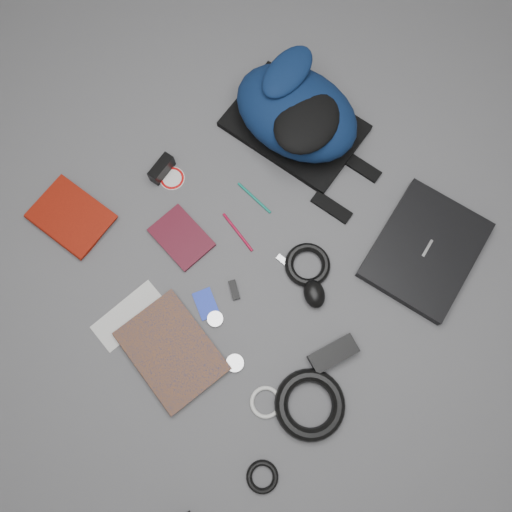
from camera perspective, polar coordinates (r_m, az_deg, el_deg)
ground at (r=1.51m, az=-0.00°, el=-0.20°), size 4.00×4.00×0.00m
backpack at (r=1.60m, az=4.65°, el=16.05°), size 0.43×0.52×0.19m
laptop at (r=1.58m, az=18.80°, el=0.68°), size 0.43×0.38×0.04m
textbook_red at (r=1.63m, az=-22.27°, el=1.85°), size 0.23×0.27×0.03m
comic_book at (r=1.48m, az=-12.98°, el=-13.08°), size 0.22×0.29×0.02m
envelope at (r=1.52m, az=-14.27°, el=-6.63°), size 0.22×0.11×0.00m
dvd_case at (r=1.53m, az=-8.52°, el=2.11°), size 0.14×0.19×0.01m
compact_camera at (r=1.60m, az=-10.73°, el=9.76°), size 0.10×0.06×0.05m
sticker_disc at (r=1.61m, az=-9.56°, el=8.75°), size 0.08×0.08×0.00m
pen_teal at (r=1.56m, az=-0.20°, el=6.66°), size 0.03×0.14×0.01m
pen_red at (r=1.53m, az=-2.09°, el=2.73°), size 0.01×0.15×0.01m
id_badge at (r=1.48m, az=-5.74°, el=-5.46°), size 0.08×0.10×0.00m
usb_black at (r=1.48m, az=-2.51°, el=-3.90°), size 0.04×0.06×0.01m
usb_silver at (r=1.50m, az=3.11°, el=-0.53°), size 0.03×0.05×0.01m
mouse at (r=1.47m, az=6.67°, el=-4.31°), size 0.09×0.10×0.05m
headphone_left at (r=1.47m, az=-4.68°, el=-7.19°), size 0.05×0.05×0.01m
headphone_right at (r=1.45m, az=-2.43°, el=-12.12°), size 0.06×0.06×0.01m
cable_coil at (r=1.50m, az=5.91°, el=-1.01°), size 0.17×0.17×0.03m
power_brick at (r=1.46m, az=8.81°, el=-10.99°), size 0.15×0.08×0.03m
power_cord_coil at (r=1.45m, az=6.18°, el=-16.54°), size 0.23×0.23×0.04m
earbud_coil at (r=1.47m, az=0.73°, el=-23.92°), size 0.10×0.10×0.02m
white_cable_coil at (r=1.45m, az=1.12°, el=-16.36°), size 0.10×0.10×0.01m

